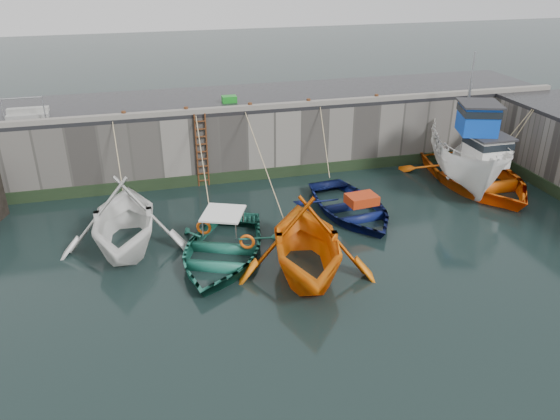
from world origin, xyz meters
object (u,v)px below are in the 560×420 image
object	(u,v)px
boat_far_white	(468,156)
fish_crate	(229,99)
bollard_b	(186,110)
bollard_d	(308,102)
boat_far_orange	(474,173)
ladder	(202,151)
boat_near_blue	(221,257)
bollard_c	(250,106)
boat_near_white	(127,246)
boat_near_blacktrim	(306,272)
boat_near_navy	(350,213)
bollard_a	(124,114)
bollard_e	(376,97)

from	to	relation	value
boat_far_white	fish_crate	size ratio (longest dim) A/B	11.84
bollard_b	bollard_d	size ratio (longest dim) A/B	1.00
boat_far_orange	ladder	bearing A→B (deg)	166.46
boat_near_blue	boat_far_white	distance (m)	12.20
ladder	bollard_c	bearing A→B (deg)	8.67
boat_far_white	bollard_b	size ratio (longest dim) A/B	27.13
boat_near_blue	bollard_c	bearing A→B (deg)	92.43
boat_near_blue	bollard_c	world-z (taller)	bollard_c
ladder	bollard_b	size ratio (longest dim) A/B	11.43
boat_near_white	boat_near_blue	distance (m)	3.46
boat_near_blacktrim	bollard_d	size ratio (longest dim) A/B	18.97
boat_near_navy	boat_far_white	world-z (taller)	boat_far_white
fish_crate	boat_near_blacktrim	bearing A→B (deg)	-85.55
bollard_a	boat_near_blue	bearing A→B (deg)	-67.38
boat_near_white	boat_near_navy	world-z (taller)	boat_near_white
bollard_b	bollard_c	bearing A→B (deg)	0.00
ladder	bollard_b	world-z (taller)	bollard_b
ladder	fish_crate	distance (m)	2.88
boat_near_blacktrim	bollard_a	world-z (taller)	bollard_a
boat_near_white	fish_crate	world-z (taller)	fish_crate
boat_far_white	boat_near_blacktrim	bearing A→B (deg)	-130.89
ladder	boat_near_white	world-z (taller)	ladder
boat_near_white	boat_far_orange	size ratio (longest dim) A/B	0.75
boat_near_blue	boat_far_orange	world-z (taller)	boat_far_orange
ladder	bollard_e	distance (m)	8.19
boat_near_navy	fish_crate	size ratio (longest dim) A/B	7.97
ladder	fish_crate	size ratio (longest dim) A/B	4.99
boat_far_white	bollard_c	size ratio (longest dim) A/B	27.13
boat_near_white	boat_near_navy	xyz separation A→B (m)	(8.48, 0.45, 0.00)
boat_near_blue	boat_near_white	bearing A→B (deg)	175.08
bollard_a	bollard_e	xyz separation A→B (m)	(11.00, 0.00, 0.00)
bollard_c	bollard_e	world-z (taller)	same
boat_far_white	fish_crate	xyz separation A→B (m)	(-9.72, 4.14, 2.15)
bollard_b	boat_near_blacktrim	bearing A→B (deg)	-71.63
boat_far_white	boat_far_orange	distance (m)	0.80
boat_near_blue	bollard_e	world-z (taller)	bollard_e
ladder	fish_crate	bearing A→B (deg)	48.09
bollard_b	bollard_d	bearing A→B (deg)	0.00
bollard_a	bollard_d	bearing A→B (deg)	0.00
bollard_b	bollard_e	xyz separation A→B (m)	(8.50, 0.00, 0.00)
fish_crate	bollard_e	size ratio (longest dim) A/B	2.29
boat_far_orange	fish_crate	world-z (taller)	boat_far_orange
fish_crate	bollard_a	distance (m)	4.75
boat_far_white	bollard_d	size ratio (longest dim) A/B	27.13
boat_near_blue	boat_far_orange	distance (m)	12.27
boat_near_blue	boat_far_white	xyz separation A→B (m)	(11.52, 3.85, 1.15)
boat_far_white	bollard_e	size ratio (longest dim) A/B	27.13
boat_near_white	boat_far_orange	distance (m)	14.94
bollard_a	bollard_b	distance (m)	2.50
bollard_a	bollard_c	distance (m)	5.20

